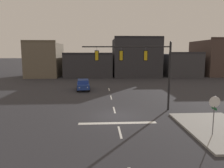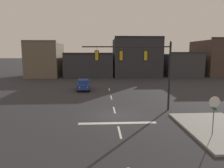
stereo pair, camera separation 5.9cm
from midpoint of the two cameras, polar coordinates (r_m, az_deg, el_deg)
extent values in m
plane|color=#2B2B30|center=(19.56, 0.93, -8.55)|extent=(400.00, 400.00, 0.00)
cube|color=gray|center=(18.02, 26.77, -10.75)|extent=(5.00, 8.00, 0.15)
cube|color=silver|center=(17.67, 1.41, -10.44)|extent=(6.40, 0.50, 0.01)
cube|color=silver|center=(15.79, 2.02, -12.78)|extent=(0.16, 2.40, 0.01)
cube|color=silver|center=(21.48, 0.54, -6.98)|extent=(0.16, 2.40, 0.01)
cube|color=silver|center=(27.30, -0.30, -3.63)|extent=(0.16, 2.40, 0.01)
cube|color=silver|center=(33.18, -0.84, -1.46)|extent=(0.16, 2.40, 0.01)
cylinder|color=black|center=(21.67, 15.07, 1.84)|extent=(0.20, 0.20, 6.67)
cylinder|color=black|center=(20.96, 3.72, 9.96)|extent=(8.57, 0.86, 0.12)
sphere|color=black|center=(21.56, 15.43, 10.81)|extent=(0.18, 0.18, 0.18)
cylinder|color=#56565B|center=(21.11, 8.97, 9.23)|extent=(0.03, 0.03, 0.35)
cube|color=gold|center=(21.11, 8.93, 7.53)|extent=(0.32, 0.26, 0.90)
sphere|color=red|center=(21.24, 8.90, 8.30)|extent=(0.20, 0.20, 0.20)
sphere|color=#2D2314|center=(21.24, 8.88, 7.54)|extent=(0.20, 0.20, 0.20)
sphere|color=black|center=(21.24, 8.87, 6.78)|extent=(0.20, 0.20, 0.20)
cube|color=black|center=(21.09, 8.93, 7.53)|extent=(0.42, 0.07, 1.02)
cylinder|color=#56565B|center=(20.94, 2.39, 9.33)|extent=(0.03, 0.03, 0.35)
cube|color=gold|center=(20.94, 2.38, 7.62)|extent=(0.32, 0.26, 0.90)
sphere|color=red|center=(21.07, 2.38, 8.39)|extent=(0.20, 0.20, 0.20)
sphere|color=#2D2314|center=(21.07, 2.38, 7.63)|extent=(0.20, 0.20, 0.20)
sphere|color=black|center=(21.08, 2.37, 6.86)|extent=(0.20, 0.20, 0.20)
cube|color=black|center=(20.92, 2.38, 7.62)|extent=(0.42, 0.07, 1.02)
cylinder|color=#56565B|center=(21.05, -4.20, 9.31)|extent=(0.03, 0.03, 0.35)
cube|color=gold|center=(21.05, -4.18, 7.61)|extent=(0.32, 0.26, 0.90)
sphere|color=red|center=(21.18, -4.16, 8.38)|extent=(0.20, 0.20, 0.20)
sphere|color=#2D2314|center=(21.18, -4.15, 7.62)|extent=(0.20, 0.20, 0.20)
sphere|color=black|center=(21.19, -4.14, 6.86)|extent=(0.20, 0.20, 0.20)
cube|color=black|center=(21.03, -4.19, 7.61)|extent=(0.42, 0.07, 1.02)
cylinder|color=#56565B|center=(16.16, 25.45, -9.11)|extent=(0.06, 0.06, 2.15)
cylinder|color=white|center=(15.82, 25.77, -4.35)|extent=(0.76, 0.03, 0.76)
cylinder|color=#B21414|center=(15.83, 25.74, -4.33)|extent=(0.68, 0.03, 0.68)
cube|color=#19592D|center=(15.92, 25.66, -5.93)|extent=(0.02, 0.64, 0.16)
cube|color=navy|center=(32.78, -7.82, -0.42)|extent=(2.23, 4.56, 0.70)
cube|color=navy|center=(32.84, -7.85, 0.70)|extent=(1.84, 2.61, 0.56)
cube|color=#2D3842|center=(32.08, -7.82, 0.48)|extent=(1.54, 0.40, 0.47)
cube|color=#2D3842|center=(34.00, -7.89, 0.93)|extent=(1.53, 0.37, 0.46)
cylinder|color=black|center=(31.44, -6.20, -1.48)|extent=(0.28, 0.66, 0.64)
cylinder|color=black|center=(31.41, -9.30, -1.55)|extent=(0.28, 0.66, 0.64)
cylinder|color=black|center=(34.30, -6.44, -0.65)|extent=(0.28, 0.66, 0.64)
cylinder|color=black|center=(34.27, -9.28, -0.71)|extent=(0.28, 0.66, 0.64)
sphere|color=silver|center=(30.64, -6.66, -0.93)|extent=(0.16, 0.16, 0.16)
sphere|color=silver|center=(30.62, -8.81, -0.98)|extent=(0.16, 0.16, 0.16)
cube|color=maroon|center=(34.93, -7.90, 0.25)|extent=(1.37, 0.17, 0.12)
cube|color=#665B4C|center=(53.70, -17.58, 6.16)|extent=(7.29, 10.24, 7.85)
cube|color=brown|center=(49.06, -19.20, 10.78)|extent=(7.29, 0.60, 0.50)
cube|color=#2D2D33|center=(52.18, -6.27, 4.99)|extent=(11.02, 10.22, 5.18)
cube|color=black|center=(47.28, -6.63, 8.07)|extent=(11.02, 0.60, 0.50)
cube|color=#2D2D33|center=(52.00, 6.41, 6.97)|extent=(10.97, 8.69, 8.80)
cube|color=black|center=(48.12, 7.33, 12.38)|extent=(10.97, 0.60, 0.50)
cube|color=#38383D|center=(57.27, 16.91, 5.05)|extent=(8.22, 13.57, 5.34)
cube|color=#2B2B30|center=(51.15, 19.56, 7.84)|extent=(8.22, 0.60, 0.50)
cube|color=#473833|center=(61.33, 26.89, 6.25)|extent=(11.14, 12.38, 8.63)
camera|label=1|loc=(0.03, -90.08, -0.01)|focal=34.04mm
camera|label=2|loc=(0.03, 89.92, 0.01)|focal=34.04mm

